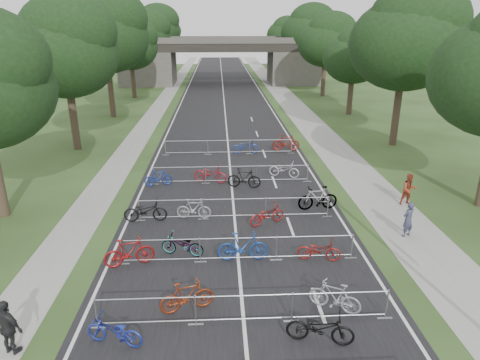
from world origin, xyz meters
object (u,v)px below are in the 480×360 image
object	(u,v)px
pedestrian_b	(409,190)
pedestrian_c	(8,328)
pedestrian_a	(408,220)
overpass_bridge	(222,61)

from	to	relation	value
pedestrian_b	pedestrian_c	xyz separation A→B (m)	(-16.00, -10.03, 0.03)
pedestrian_a	pedestrian_b	bearing A→B (deg)	-141.35
pedestrian_a	overpass_bridge	bearing A→B (deg)	-109.05
overpass_bridge	pedestrian_b	bearing A→B (deg)	-79.31
overpass_bridge	pedestrian_c	bearing A→B (deg)	-96.60
pedestrian_a	pedestrian_b	world-z (taller)	pedestrian_b
overpass_bridge	pedestrian_b	distance (m)	49.65
pedestrian_c	pedestrian_b	bearing A→B (deg)	-124.60
pedestrian_a	pedestrian_c	xyz separation A→B (m)	(-14.45, -6.55, 0.05)
pedestrian_b	pedestrian_c	world-z (taller)	pedestrian_c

